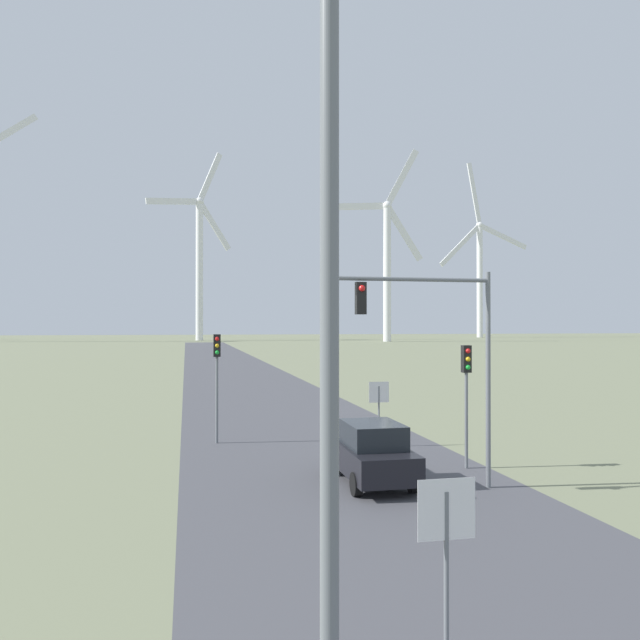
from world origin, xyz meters
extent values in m
cube|color=#47474C|center=(0.00, 48.00, 0.00)|extent=(10.00, 240.00, 0.01)
cylinder|color=slate|center=(-3.49, 4.45, 5.75)|extent=(0.18, 0.18, 11.51)
cylinder|color=slate|center=(-1.46, 6.45, 1.27)|extent=(0.07, 0.07, 2.55)
cube|color=white|center=(-1.46, 6.44, 2.32)|extent=(0.81, 0.01, 0.81)
cube|color=red|center=(-1.46, 6.45, 2.32)|extent=(0.76, 0.02, 0.76)
cylinder|color=slate|center=(2.54, 22.00, 1.17)|extent=(0.07, 0.07, 2.35)
cube|color=white|center=(2.54, 21.99, 2.12)|extent=(0.81, 0.01, 0.81)
cube|color=red|center=(2.54, 22.00, 2.12)|extent=(0.76, 0.02, 0.76)
cylinder|color=slate|center=(-3.58, 24.05, 2.18)|extent=(0.11, 0.11, 4.36)
cube|color=black|center=(-3.58, 24.05, 3.91)|extent=(0.28, 0.24, 0.90)
sphere|color=red|center=(-3.58, 23.91, 4.18)|extent=(0.16, 0.16, 0.16)
sphere|color=gold|center=(-3.58, 23.91, 3.91)|extent=(0.16, 0.16, 0.16)
sphere|color=green|center=(-3.58, 23.91, 3.64)|extent=(0.16, 0.16, 0.16)
cylinder|color=slate|center=(4.25, 17.89, 2.03)|extent=(0.11, 0.11, 4.06)
cube|color=black|center=(4.25, 17.89, 3.61)|extent=(0.28, 0.24, 0.90)
sphere|color=red|center=(4.25, 17.75, 3.88)|extent=(0.16, 0.16, 0.16)
sphere|color=gold|center=(4.25, 17.75, 3.61)|extent=(0.16, 0.16, 0.16)
sphere|color=green|center=(4.25, 17.75, 3.34)|extent=(0.16, 0.16, 0.16)
cylinder|color=slate|center=(3.81, 15.50, 3.14)|extent=(0.14, 0.14, 6.28)
cylinder|color=slate|center=(1.54, 15.50, 6.03)|extent=(4.53, 0.12, 0.12)
cube|color=black|center=(-0.04, 15.50, 5.48)|extent=(0.28, 0.24, 0.90)
sphere|color=red|center=(-0.04, 15.36, 5.75)|extent=(0.18, 0.18, 0.18)
cube|color=black|center=(0.63, 16.70, 0.73)|extent=(1.82, 4.11, 0.80)
cube|color=#1E2328|center=(0.63, 16.55, 1.48)|extent=(1.57, 2.11, 0.70)
cylinder|color=black|center=(-0.19, 17.97, 0.33)|extent=(0.22, 0.66, 0.66)
cylinder|color=black|center=(1.46, 17.97, 0.33)|extent=(0.22, 0.66, 0.66)
cylinder|color=black|center=(-0.19, 15.43, 0.33)|extent=(0.22, 0.66, 0.66)
cylinder|color=black|center=(1.46, 15.43, 0.33)|extent=(0.22, 0.66, 0.66)
cube|color=white|center=(-53.21, 189.71, 59.97)|extent=(12.70, 6.49, 12.01)
cylinder|color=white|center=(-0.82, 191.25, 21.09)|extent=(2.20, 2.20, 42.17)
sphere|color=white|center=(-0.82, 191.25, 42.17)|extent=(2.60, 2.60, 2.60)
cube|color=white|center=(-8.77, 187.43, 41.21)|extent=(15.12, 7.62, 3.57)
cube|color=white|center=(3.90, 193.52, 35.02)|extent=(10.28, 5.29, 14.33)
cube|color=white|center=(2.40, 192.80, 50.29)|extent=(7.68, 4.04, 15.77)
cylinder|color=white|center=(50.68, 166.38, 19.17)|extent=(2.20, 2.20, 38.33)
sphere|color=white|center=(50.68, 166.38, 38.33)|extent=(2.60, 2.60, 2.60)
cube|color=white|center=(54.99, 165.88, 46.54)|extent=(9.67, 1.62, 16.10)
cube|color=white|center=(41.46, 167.46, 38.00)|extent=(17.26, 2.51, 2.42)
cube|color=white|center=(55.57, 165.81, 30.47)|extent=(10.68, 1.74, 15.59)
cylinder|color=white|center=(102.87, 214.20, 21.05)|extent=(2.20, 2.20, 42.10)
sphere|color=white|center=(102.87, 214.20, 42.10)|extent=(2.60, 2.60, 2.60)
cube|color=white|center=(114.04, 216.54, 38.40)|extent=(21.78, 5.04, 8.72)
cube|color=white|center=(100.42, 213.68, 53.84)|extent=(6.45, 1.82, 22.58)
cube|color=white|center=(94.14, 212.36, 34.06)|extent=(17.79, 4.20, 16.53)
camera|label=1|loc=(-4.80, -1.20, 4.74)|focal=35.00mm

